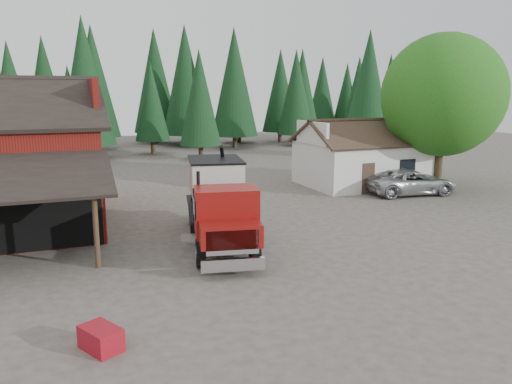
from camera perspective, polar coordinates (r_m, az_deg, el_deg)
name	(u,v)px	position (r m, az deg, el deg)	size (l,w,h in m)	color
ground	(259,266)	(18.85, 0.35, -8.51)	(120.00, 120.00, 0.00)	#4E443D
farmhouse	(362,161)	(35.70, 12.04, 3.48)	(8.60, 6.42, 4.65)	silver
deciduous_tree	(443,100)	(35.45, 20.58, 9.84)	(8.00, 8.00, 10.20)	#382619
conifer_backdrop	(122,149)	(59.17, -15.04, 4.76)	(76.00, 16.00, 16.00)	black
near_pine_b	(200,98)	(48.14, -6.45, 10.67)	(3.96, 3.96, 10.40)	#382619
near_pine_c	(368,87)	(51.20, 12.71, 11.63)	(4.84, 4.84, 12.40)	#382619
near_pine_d	(85,81)	(50.53, -18.99, 11.88)	(5.28, 5.28, 13.40)	#382619
feed_truck	(219,200)	(21.35, -4.20, -0.93)	(4.08, 9.18, 4.01)	black
silver_car	(411,182)	(33.17, 17.29, 1.10)	(2.65, 5.74, 1.59)	#B7BAC0
equip_box	(101,338)	(13.69, -17.31, -15.68)	(0.70, 1.10, 0.60)	maroon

